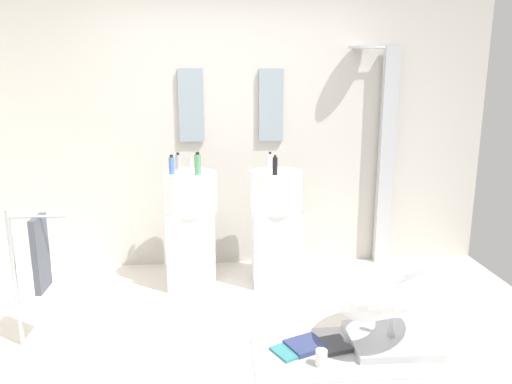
% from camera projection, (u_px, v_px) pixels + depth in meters
% --- Properties ---
extents(ground_plane, '(4.80, 3.60, 0.04)m').
position_uv_depth(ground_plane, '(240.00, 352.00, 3.27)').
color(ground_plane, silver).
extents(rear_partition, '(4.80, 0.10, 2.60)m').
position_uv_depth(rear_partition, '(231.00, 129.00, 4.58)').
color(rear_partition, beige).
rests_on(rear_partition, ground_plane).
extents(pedestal_sink_left, '(0.45, 0.45, 1.10)m').
position_uv_depth(pedestal_sink_left, '(191.00, 226.00, 4.21)').
color(pedestal_sink_left, white).
rests_on(pedestal_sink_left, ground_plane).
extents(pedestal_sink_right, '(0.45, 0.45, 1.10)m').
position_uv_depth(pedestal_sink_right, '(276.00, 225.00, 4.26)').
color(pedestal_sink_right, white).
rests_on(pedestal_sink_right, ground_plane).
extents(vanity_mirror_left, '(0.22, 0.03, 0.65)m').
position_uv_depth(vanity_mirror_left, '(191.00, 106.00, 4.43)').
color(vanity_mirror_left, '#8C9EA8').
extents(vanity_mirror_right, '(0.22, 0.03, 0.65)m').
position_uv_depth(vanity_mirror_right, '(271.00, 105.00, 4.49)').
color(vanity_mirror_right, '#8C9EA8').
extents(shower_column, '(0.49, 0.24, 2.05)m').
position_uv_depth(shower_column, '(385.00, 153.00, 4.61)').
color(shower_column, '#B7BABF').
rests_on(shower_column, ground_plane).
extents(lounge_chair, '(1.10, 1.10, 0.65)m').
position_uv_depth(lounge_chair, '(393.00, 297.00, 3.26)').
color(lounge_chair, '#B7BABF').
rests_on(lounge_chair, ground_plane).
extents(towel_rack, '(0.37, 0.22, 0.95)m').
position_uv_depth(towel_rack, '(36.00, 257.00, 3.20)').
color(towel_rack, '#B7BABF').
rests_on(towel_rack, ground_plane).
extents(area_rug, '(1.02, 0.65, 0.01)m').
position_uv_depth(area_rug, '(330.00, 353.00, 3.22)').
color(area_rug, '#B2B2B7').
rests_on(area_rug, ground_plane).
extents(magazine_teal, '(0.35, 0.31, 0.02)m').
position_uv_depth(magazine_teal, '(295.00, 349.00, 3.24)').
color(magazine_teal, teal).
rests_on(magazine_teal, area_rug).
extents(magazine_navy, '(0.30, 0.29, 0.03)m').
position_uv_depth(magazine_navy, '(306.00, 345.00, 3.27)').
color(magazine_navy, navy).
rests_on(magazine_navy, area_rug).
extents(magazine_charcoal, '(0.25, 0.25, 0.03)m').
position_uv_depth(magazine_charcoal, '(332.00, 345.00, 3.27)').
color(magazine_charcoal, '#38383D').
rests_on(magazine_charcoal, area_rug).
extents(coffee_mug, '(0.07, 0.07, 0.11)m').
position_uv_depth(coffee_mug, '(321.00, 358.00, 3.06)').
color(coffee_mug, white).
rests_on(coffee_mug, area_rug).
extents(soap_bottle_blue, '(0.05, 0.05, 0.16)m').
position_uv_depth(soap_bottle_blue, '(172.00, 165.00, 4.01)').
color(soap_bottle_blue, '#4C72B7').
rests_on(soap_bottle_blue, pedestal_sink_left).
extents(soap_bottle_black, '(0.04, 0.04, 0.16)m').
position_uv_depth(soap_bottle_black, '(275.00, 166.00, 3.98)').
color(soap_bottle_black, black).
rests_on(soap_bottle_black, pedestal_sink_right).
extents(soap_bottle_green, '(0.05, 0.05, 0.19)m').
position_uv_depth(soap_bottle_green, '(198.00, 164.00, 3.98)').
color(soap_bottle_green, '#59996B').
rests_on(soap_bottle_green, pedestal_sink_left).
extents(soap_bottle_white, '(0.04, 0.04, 0.14)m').
position_uv_depth(soap_bottle_white, '(270.00, 161.00, 4.28)').
color(soap_bottle_white, white).
rests_on(soap_bottle_white, pedestal_sink_right).
extents(soap_bottle_grey, '(0.04, 0.04, 0.15)m').
position_uv_depth(soap_bottle_grey, '(178.00, 162.00, 4.20)').
color(soap_bottle_grey, '#99999E').
rests_on(soap_bottle_grey, pedestal_sink_left).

